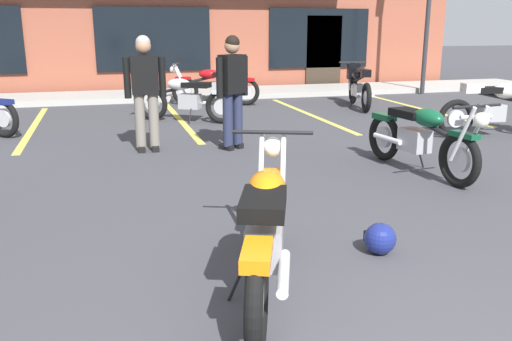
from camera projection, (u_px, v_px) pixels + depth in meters
The scene contains 13 objects.
ground_plane at pixel (247, 195), 5.99m from camera, with size 80.00×80.00×0.00m, color #3D3D42.
sidewalk_kerb at pixel (160, 95), 14.11m from camera, with size 22.00×1.80×0.14m, color #A8A59E.
brick_storefront_building at pixel (145, 20), 17.12m from camera, with size 18.09×6.20×3.97m.
painted_stall_lines at pixel (180, 120), 10.77m from camera, with size 10.99×4.80×0.01m.
motorcycle_foreground_classic at pixel (266, 228), 3.72m from camera, with size 1.04×2.02×0.98m.
motorcycle_black_cruiser at pixel (214, 85), 12.73m from camera, with size 2.02×1.04×0.98m.
motorcycle_silver_naked at pixel (420, 137), 6.79m from camera, with size 0.70×2.11×0.98m.
motorcycle_blue_standard at pixel (359, 84), 12.39m from camera, with size 0.85×2.07×0.98m.
motorcycle_orange_scrambler at pixel (185, 98), 10.47m from camera, with size 1.86×1.36×0.98m.
motorcycle_cream_vintage at pixel (503, 105), 9.09m from camera, with size 2.11×0.68×0.98m.
person_in_black_shirt at pixel (232, 86), 7.99m from camera, with size 0.57×0.41×1.68m.
person_in_shorts_foreground at pixel (145, 87), 7.89m from camera, with size 0.60×0.28×1.68m.
helmet_on_pavement at pixel (380, 239), 4.42m from camera, with size 0.26×0.26×0.26m.
Camera 1 is at (-1.46, -1.39, 1.80)m, focal length 38.26 mm.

